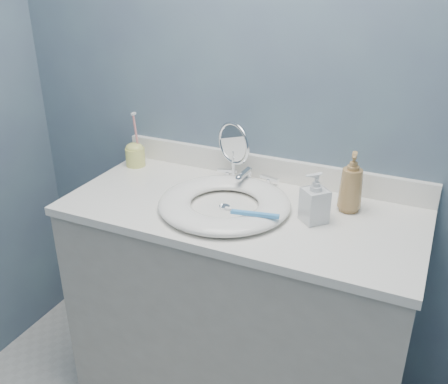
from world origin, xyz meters
The scene contains 12 objects.
back_wall centered at (0.00, 1.25, 1.20)m, with size 2.20×0.02×2.40m, color #4B5770.
vanity_cabinet centered at (0.00, 0.97, 0.42)m, with size 1.20×0.55×0.85m, color #B5B0A6.
countertop centered at (0.00, 0.97, 0.86)m, with size 1.22×0.57×0.03m, color white.
backsplash centered at (0.00, 1.24, 0.93)m, with size 1.22×0.02×0.09m, color white.
basin centered at (-0.05, 0.94, 0.90)m, with size 0.45×0.45×0.04m, color white, non-canonical shape.
drain centered at (-0.05, 0.94, 0.88)m, with size 0.04×0.04×0.01m, color silver.
faucet centered at (-0.05, 1.14, 0.91)m, with size 0.25×0.13×0.07m.
makeup_mirror centered at (-0.11, 1.15, 1.01)m, with size 0.15×0.09×0.24m.
soap_bottle_amber centered at (0.34, 1.11, 0.98)m, with size 0.08×0.08×0.21m, color #9C7746.
soap_bottle_clear centered at (0.25, 0.98, 0.96)m, with size 0.08×0.08×0.17m, color silver.
toothbrush_holder centered at (-0.54, 1.14, 0.93)m, with size 0.08×0.08×0.23m.
toothbrush_lying centered at (0.08, 0.87, 0.92)m, with size 0.17×0.05×0.02m.
Camera 1 is at (0.58, -0.43, 1.65)m, focal length 40.00 mm.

